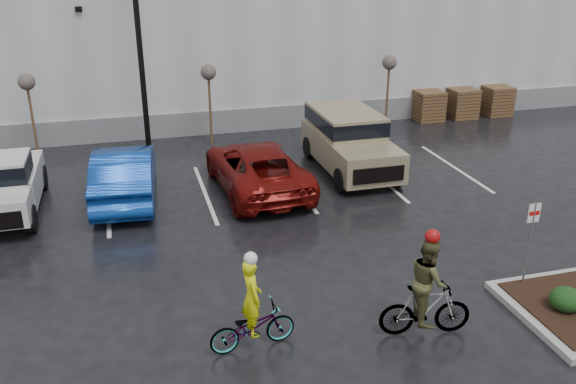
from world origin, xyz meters
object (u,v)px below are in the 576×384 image
object	(u,v)px
pickup_white	(2,180)
car_blue	(125,173)
fire_lane_sign	(530,235)
lamppost	(135,0)
sapling_mid	(209,77)
pallet_stack_c	(496,101)
pallet_stack_b	(462,103)
cyclist_olive	(426,297)
cyclist_hivis	(252,318)
pallet_stack_a	(428,106)
suv_tan	(350,143)
sapling_east	(389,67)
sapling_west	(27,87)
car_red	(257,167)

from	to	relation	value
pickup_white	car_blue	xyz separation A→B (m)	(3.54, -0.01, -0.14)
fire_lane_sign	lamppost	bearing A→B (deg)	123.46
sapling_mid	pallet_stack_c	bearing A→B (deg)	4.24
fire_lane_sign	pickup_white	xyz separation A→B (m)	(-12.27, 8.07, -0.43)
pickup_white	pallet_stack_c	bearing A→B (deg)	15.63
sapling_mid	pallet_stack_b	bearing A→B (deg)	4.89
lamppost	sapling_mid	xyz separation A→B (m)	(2.50, 1.00, -2.96)
lamppost	cyclist_olive	bearing A→B (deg)	-69.53
cyclist_hivis	pallet_stack_a	bearing A→B (deg)	-44.64
sapling_mid	suv_tan	world-z (taller)	sapling_mid
sapling_mid	cyclist_olive	world-z (taller)	sapling_mid
fire_lane_sign	pickup_white	size ratio (longest dim) A/B	0.42
car_blue	cyclist_olive	distance (m)	10.68
lamppost	pallet_stack_b	bearing A→B (deg)	8.02
car_blue	suv_tan	xyz separation A→B (m)	(7.68, 0.49, 0.19)
pallet_stack_b	fire_lane_sign	distance (m)	15.23
fire_lane_sign	car_blue	world-z (taller)	fire_lane_sign
sapling_mid	fire_lane_sign	bearing A→B (deg)	-67.51
sapling_east	sapling_west	bearing A→B (deg)	180.00
sapling_east	pickup_white	size ratio (longest dim) A/B	0.62
car_blue	cyclist_olive	size ratio (longest dim) A/B	2.13
sapling_mid	pallet_stack_b	size ratio (longest dim) A/B	2.37
pallet_stack_b	pickup_white	size ratio (longest dim) A/B	0.26
car_blue	pallet_stack_c	bearing A→B (deg)	-157.04
lamppost	cyclist_olive	distance (m)	14.46
fire_lane_sign	sapling_east	bearing A→B (deg)	80.25
fire_lane_sign	car_blue	bearing A→B (deg)	137.28
sapling_mid	cyclist_hivis	xyz separation A→B (m)	(-1.23, -13.27, -2.06)
lamppost	pickup_white	size ratio (longest dim) A/B	1.77
lamppost	pallet_stack_c	distance (m)	16.89
pickup_white	car_red	distance (m)	7.68
sapling_east	fire_lane_sign	size ratio (longest dim) A/B	1.45
lamppost	cyclist_olive	world-z (taller)	lamppost
car_red	pickup_white	bearing A→B (deg)	-6.20
lamppost	car_blue	xyz separation A→B (m)	(-0.93, -3.74, -4.85)
pallet_stack_b	car_red	world-z (taller)	car_red
suv_tan	cyclist_hivis	xyz separation A→B (m)	(-5.48, -9.03, -0.36)
pallet_stack_a	pallet_stack_c	xyz separation A→B (m)	(3.50, 0.00, 0.00)
cyclist_hivis	cyclist_olive	world-z (taller)	cyclist_olive
pallet_stack_c	pickup_white	size ratio (longest dim) A/B	0.26
pallet_stack_a	car_red	distance (m)	11.13
pickup_white	lamppost	bearing A→B (deg)	39.84
pallet_stack_a	pallet_stack_c	bearing A→B (deg)	0.00
sapling_mid	suv_tan	bearing A→B (deg)	-45.00
sapling_mid	fire_lane_sign	xyz separation A→B (m)	(5.30, -12.80, -1.32)
sapling_west	fire_lane_sign	distance (m)	17.46
sapling_west	sapling_east	distance (m)	14.00
lamppost	car_blue	bearing A→B (deg)	-104.01
pallet_stack_a	pickup_white	bearing A→B (deg)	-161.35
pallet_stack_b	lamppost	bearing A→B (deg)	-171.98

